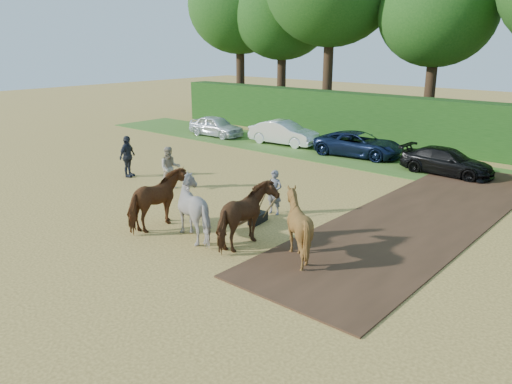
{
  "coord_description": "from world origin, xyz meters",
  "views": [
    {
      "loc": [
        8.21,
        -10.05,
        6.16
      ],
      "look_at": [
        -2.13,
        1.83,
        1.4
      ],
      "focal_mm": 35.0,
      "sensor_mm": 36.0,
      "label": 1
    }
  ],
  "objects_px": {
    "spectator_far": "(127,157)",
    "plough_team": "(225,212)",
    "spectator_near": "(170,168)",
    "parked_cars": "(447,159)"
  },
  "relations": [
    {
      "from": "spectator_far",
      "to": "plough_team",
      "type": "bearing_deg",
      "value": -128.0
    },
    {
      "from": "spectator_far",
      "to": "plough_team",
      "type": "distance_m",
      "value": 9.44
    },
    {
      "from": "spectator_far",
      "to": "parked_cars",
      "type": "xyz_separation_m",
      "value": [
        11.03,
        10.72,
        -0.31
      ]
    },
    {
      "from": "parked_cars",
      "to": "spectator_far",
      "type": "bearing_deg",
      "value": -135.81
    },
    {
      "from": "spectator_near",
      "to": "spectator_far",
      "type": "height_order",
      "value": "spectator_far"
    },
    {
      "from": "spectator_near",
      "to": "parked_cars",
      "type": "relative_size",
      "value": 0.05
    },
    {
      "from": "parked_cars",
      "to": "plough_team",
      "type": "bearing_deg",
      "value": -98.42
    },
    {
      "from": "spectator_far",
      "to": "plough_team",
      "type": "relative_size",
      "value": 0.3
    },
    {
      "from": "spectator_near",
      "to": "spectator_far",
      "type": "relative_size",
      "value": 0.95
    },
    {
      "from": "plough_team",
      "to": "spectator_far",
      "type": "bearing_deg",
      "value": 163.47
    }
  ]
}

